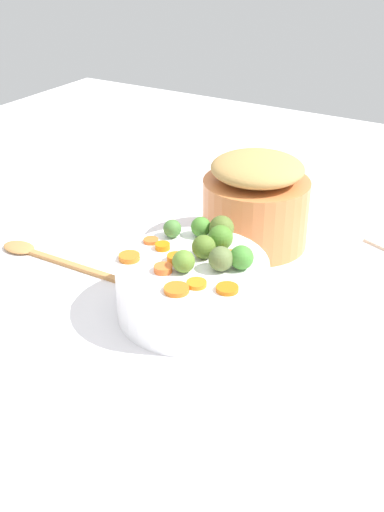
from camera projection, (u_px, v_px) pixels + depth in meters
tabletop at (187, 307)px, 1.11m from camera, size 2.40×2.40×0.02m
serving_bowl_carrots at (192, 287)px, 1.05m from camera, size 0.25×0.25×0.10m
metal_pot at (255, 212)px, 1.27m from camera, size 0.21×0.21×0.14m
stuffing_mound at (258, 168)px, 1.22m from camera, size 0.18×0.18×0.05m
carrot_slice_0 at (163, 246)px, 1.07m from camera, size 0.04×0.04×0.01m
carrot_slice_1 at (152, 240)px, 1.09m from camera, size 0.03×0.03×0.01m
carrot_slice_2 at (176, 258)px, 1.03m from camera, size 0.04×0.04×0.01m
carrot_slice_3 at (162, 268)px, 1.00m from camera, size 0.04×0.04×0.01m
carrot_slice_4 at (230, 256)px, 1.03m from camera, size 0.04×0.04×0.01m
carrot_slice_5 at (227, 289)px, 0.95m from camera, size 0.05×0.05×0.01m
carrot_slice_6 at (129, 257)px, 1.03m from camera, size 0.05×0.05×0.01m
carrot_slice_7 at (197, 284)px, 0.96m from camera, size 0.04×0.04×0.01m
carrot_slice_8 at (177, 289)px, 0.95m from camera, size 0.04×0.04×0.01m
brussels_sprout_0 at (221, 259)px, 1.00m from camera, size 0.04×0.04×0.04m
brussels_sprout_1 at (240, 258)px, 1.00m from camera, size 0.04×0.04×0.04m
brussels_sprout_2 at (184, 261)px, 0.99m from camera, size 0.04×0.04×0.04m
brussels_sprout_3 at (222, 228)px, 1.09m from camera, size 0.04×0.04×0.04m
brussels_sprout_4 at (220, 238)px, 1.06m from camera, size 0.04×0.04×0.04m
brussels_sprout_5 at (172, 229)px, 1.10m from camera, size 0.03×0.03×0.03m
brussels_sprout_6 at (201, 227)px, 1.10m from camera, size 0.04×0.04×0.04m
brussels_sprout_7 at (204, 247)px, 1.03m from camera, size 0.04×0.04×0.04m
wooden_spoon at (38, 254)px, 1.25m from camera, size 0.05×0.28×0.01m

